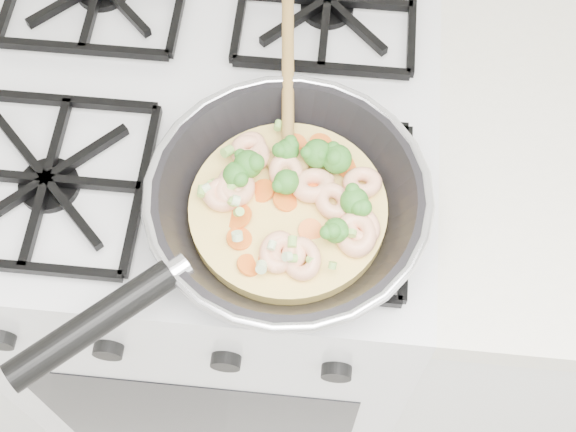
{
  "coord_description": "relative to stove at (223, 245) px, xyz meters",
  "views": [
    {
      "loc": [
        0.17,
        1.12,
        1.71
      ],
      "look_at": [
        0.13,
        1.52,
        0.93
      ],
      "focal_mm": 50.07,
      "sensor_mm": 36.0,
      "label": 1
    }
  ],
  "objects": [
    {
      "name": "skillet",
      "position": [
        0.13,
        -0.18,
        0.5
      ],
      "size": [
        0.4,
        0.56,
        0.09
      ],
      "rotation": [
        0.0,
        0.0,
        0.01
      ],
      "color": "black",
      "rests_on": "stove"
    },
    {
      "name": "stove",
      "position": [
        0.0,
        0.0,
        0.0
      ],
      "size": [
        0.6,
        0.6,
        0.92
      ],
      "color": "white",
      "rests_on": "ground"
    }
  ]
}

